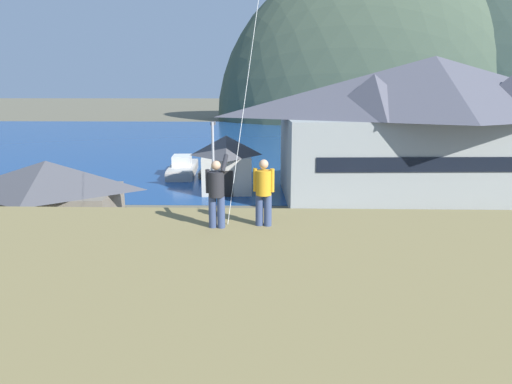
# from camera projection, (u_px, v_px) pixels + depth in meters

# --- Properties ---
(ground_plane) EXTENTS (600.00, 600.00, 0.00)m
(ground_plane) POSITION_uv_depth(u_px,v_px,m) (266.00, 316.00, 19.32)
(ground_plane) COLOR #66604C
(parking_lot_pad) EXTENTS (40.00, 20.00, 0.10)m
(parking_lot_pad) POSITION_uv_depth(u_px,v_px,m) (267.00, 269.00, 24.17)
(parking_lot_pad) COLOR gray
(parking_lot_pad) RESTS_ON ground
(bay_water) EXTENTS (360.00, 84.00, 0.03)m
(bay_water) POSITION_uv_depth(u_px,v_px,m) (268.00, 142.00, 77.70)
(bay_water) COLOR navy
(bay_water) RESTS_ON ground
(far_hill_west_ridge) EXTENTS (83.96, 47.31, 84.92)m
(far_hill_west_ridge) POSITION_uv_depth(u_px,v_px,m) (372.00, 120.00, 125.47)
(far_hill_west_ridge) COLOR #42513D
(far_hill_west_ridge) RESTS_ON ground
(far_hill_east_peak) EXTENTS (92.48, 60.24, 90.24)m
(far_hill_east_peak) POSITION_uv_depth(u_px,v_px,m) (471.00, 117.00, 134.56)
(far_hill_east_peak) COLOR #2D3D33
(far_hill_east_peak) RESTS_ON ground
(harbor_lodge) EXTENTS (26.18, 13.09, 11.73)m
(harbor_lodge) POSITION_uv_depth(u_px,v_px,m) (431.00, 124.00, 38.35)
(harbor_lodge) COLOR #999E99
(harbor_lodge) RESTS_ON ground
(storage_shed_near_lot) EXTENTS (8.32, 6.10, 5.32)m
(storage_shed_near_lot) POSITION_uv_depth(u_px,v_px,m) (50.00, 205.00, 26.32)
(storage_shed_near_lot) COLOR #756B5B
(storage_shed_near_lot) RESTS_ON ground
(storage_shed_waterside) EXTENTS (5.12, 5.89, 5.04)m
(storage_shed_waterside) POSITION_uv_depth(u_px,v_px,m) (226.00, 162.00, 41.48)
(storage_shed_waterside) COLOR beige
(storage_shed_waterside) RESTS_ON ground
(wharf_dock) EXTENTS (3.20, 12.96, 0.70)m
(wharf_dock) POSITION_uv_depth(u_px,v_px,m) (221.00, 166.00, 52.89)
(wharf_dock) COLOR #70604C
(wharf_dock) RESTS_ON ground
(moored_boat_wharfside) EXTENTS (3.30, 8.55, 2.16)m
(moored_boat_wharfside) POSITION_uv_depth(u_px,v_px,m) (183.00, 168.00, 49.41)
(moored_boat_wharfside) COLOR #A8A399
(moored_boat_wharfside) RESTS_ON ground
(parked_car_mid_row_far) EXTENTS (4.22, 2.10, 1.82)m
(parked_car_mid_row_far) POSITION_uv_depth(u_px,v_px,m) (188.00, 246.00, 24.56)
(parked_car_mid_row_far) COLOR navy
(parked_car_mid_row_far) RESTS_ON parking_lot_pad
(parked_car_back_row_right) EXTENTS (4.24, 2.14, 1.82)m
(parked_car_back_row_right) POSITION_uv_depth(u_px,v_px,m) (370.00, 240.00, 25.57)
(parked_car_back_row_right) COLOR black
(parked_car_back_row_right) RESTS_ON parking_lot_pad
(parked_car_mid_row_near) EXTENTS (4.25, 2.15, 1.82)m
(parked_car_mid_row_near) POSITION_uv_depth(u_px,v_px,m) (270.00, 277.00, 20.69)
(parked_car_mid_row_near) COLOR #B28923
(parked_car_mid_row_near) RESTS_ON parking_lot_pad
(parked_car_mid_row_center) EXTENTS (4.34, 2.34, 1.82)m
(parked_car_mid_row_center) POSITION_uv_depth(u_px,v_px,m) (486.00, 240.00, 25.47)
(parked_car_mid_row_center) COLOR black
(parked_car_mid_row_center) RESTS_ON parking_lot_pad
(parking_light_pole) EXTENTS (0.24, 0.78, 7.15)m
(parking_light_pole) POSITION_uv_depth(u_px,v_px,m) (213.00, 171.00, 28.71)
(parking_light_pole) COLOR #ADADB2
(parking_light_pole) RESTS_ON parking_lot_pad
(person_kite_flyer) EXTENTS (0.55, 0.64, 1.86)m
(person_kite_flyer) POSITION_uv_depth(u_px,v_px,m) (216.00, 191.00, 11.63)
(person_kite_flyer) COLOR #384770
(person_kite_flyer) RESTS_ON grassy_hill_foreground
(person_companion) EXTENTS (0.55, 0.40, 1.74)m
(person_companion) POSITION_uv_depth(u_px,v_px,m) (264.00, 191.00, 11.80)
(person_companion) COLOR #384770
(person_companion) RESTS_ON grassy_hill_foreground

